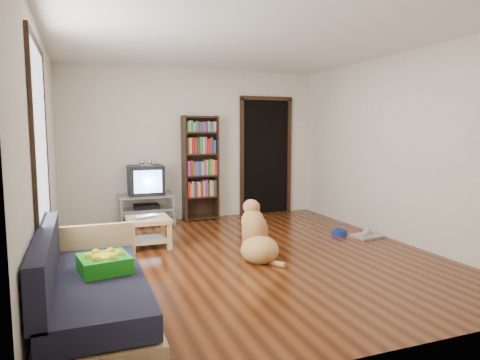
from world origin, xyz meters
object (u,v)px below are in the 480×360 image
object	(u,v)px
bookshelf	(200,162)
dog	(256,237)
crt_tv	(146,180)
coffee_table	(148,226)
sofa	(89,296)
laptop	(148,217)
tv_stand	(146,208)
dog_bowl	(339,232)
grey_rag	(367,236)
green_cushion	(104,264)

from	to	relation	value
bookshelf	dog	xyz separation A→B (m)	(0.02, -2.47, -0.74)
bookshelf	dog	size ratio (longest dim) A/B	2.03
crt_tv	coffee_table	distance (m)	1.51
sofa	laptop	bearing A→B (deg)	70.21
tv_stand	coffee_table	world-z (taller)	tv_stand
dog_bowl	sofa	xyz separation A→B (m)	(-3.56, -1.90, 0.22)
crt_tv	coffee_table	size ratio (longest dim) A/B	1.05
grey_rag	dog_bowl	bearing A→B (deg)	140.19
coffee_table	dog	size ratio (longest dim) A/B	0.62
sofa	coffee_table	distance (m)	2.37
grey_rag	coffee_table	distance (m)	3.13
tv_stand	dog_bowl	bearing A→B (deg)	-33.87
green_cushion	dog_bowl	world-z (taller)	green_cushion
dog_bowl	tv_stand	xyz separation A→B (m)	(-2.58, 1.73, 0.23)
laptop	coffee_table	distance (m)	0.14
green_cushion	grey_rag	bearing A→B (deg)	12.50
dog_bowl	crt_tv	bearing A→B (deg)	145.80
dog	dog_bowl	bearing A→B (deg)	21.69
grey_rag	sofa	xyz separation A→B (m)	(-3.86, -1.65, 0.25)
coffee_table	dog	bearing A→B (deg)	-40.32
dog_bowl	grey_rag	distance (m)	0.39
laptop	dog_bowl	bearing A→B (deg)	-29.87
laptop	sofa	size ratio (longest dim) A/B	0.18
tv_stand	crt_tv	xyz separation A→B (m)	(0.00, 0.02, 0.47)
dog_bowl	sofa	size ratio (longest dim) A/B	0.12
dog_bowl	sofa	world-z (taller)	sofa
green_cushion	dog_bowl	distance (m)	3.90
laptop	tv_stand	xyz separation A→B (m)	(0.18, 1.43, -0.14)
grey_rag	bookshelf	size ratio (longest dim) A/B	0.22
laptop	dog_bowl	world-z (taller)	laptop
green_cushion	sofa	distance (m)	0.27
grey_rag	tv_stand	size ratio (longest dim) A/B	0.44
dog_bowl	laptop	bearing A→B (deg)	173.72
green_cushion	crt_tv	bearing A→B (deg)	66.51
laptop	bookshelf	size ratio (longest dim) A/B	0.18
crt_tv	dog	bearing A→B (deg)	-68.01
grey_rag	dog	world-z (taller)	dog
grey_rag	tv_stand	distance (m)	3.51
green_cushion	coffee_table	bearing A→B (deg)	62.58
crt_tv	bookshelf	size ratio (longest dim) A/B	0.32
tv_stand	sofa	world-z (taller)	sofa
dog	laptop	bearing A→B (deg)	140.55
dog_bowl	tv_stand	bearing A→B (deg)	146.13
sofa	coffee_table	xyz separation A→B (m)	(0.79, 2.23, 0.02)
green_cushion	coffee_table	size ratio (longest dim) A/B	0.69
grey_rag	crt_tv	size ratio (longest dim) A/B	0.69
grey_rag	crt_tv	xyz separation A→B (m)	(-2.88, 2.01, 0.73)
bookshelf	tv_stand	bearing A→B (deg)	-174.37
dog_bowl	coffee_table	size ratio (longest dim) A/B	0.40
laptop	tv_stand	world-z (taller)	tv_stand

